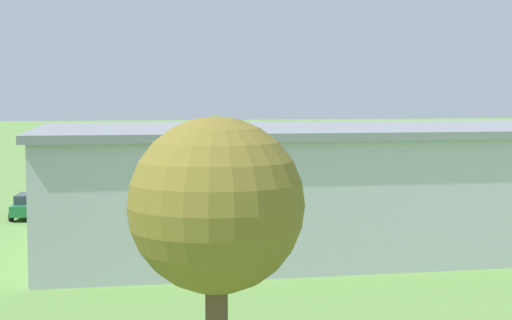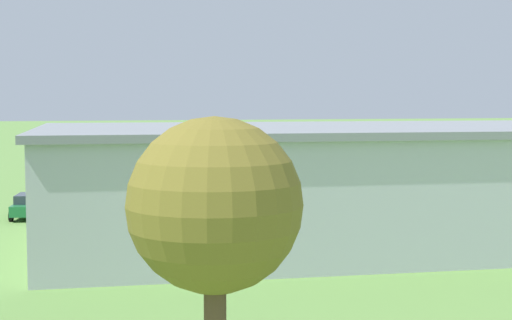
{
  "view_description": "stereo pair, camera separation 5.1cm",
  "coord_description": "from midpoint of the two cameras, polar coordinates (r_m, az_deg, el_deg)",
  "views": [
    {
      "loc": [
        11.06,
        79.44,
        7.44
      ],
      "look_at": [
        -4.17,
        16.09,
        2.35
      ],
      "focal_mm": 54.37,
      "sensor_mm": 36.0,
      "label": 1
    },
    {
      "loc": [
        11.01,
        79.45,
        7.44
      ],
      "look_at": [
        -4.17,
        16.09,
        2.35
      ],
      "focal_mm": 54.37,
      "sensor_mm": 36.0,
      "label": 2
    }
  ],
  "objects": [
    {
      "name": "biplane",
      "position": [
        77.32,
        -2.67,
        1.07
      ],
      "size": [
        7.83,
        8.61,
        3.45
      ],
      "color": "silver"
    },
    {
      "name": "hangar",
      "position": [
        41.99,
        10.02,
        -1.62
      ],
      "size": [
        37.49,
        18.07,
        6.07
      ],
      "color": "#B7BCC6",
      "rests_on": "ground_plane"
    },
    {
      "name": "person_at_fence_line",
      "position": [
        64.56,
        16.47,
        -1.54
      ],
      "size": [
        0.42,
        0.42,
        1.77
      ],
      "color": "orange",
      "rests_on": "ground_plane"
    },
    {
      "name": "car_green",
      "position": [
        50.91,
        -16.37,
        -3.22
      ],
      "size": [
        2.32,
        4.29,
        1.51
      ],
      "color": "#1E6B38",
      "rests_on": "ground_plane"
    },
    {
      "name": "tree_behind_hangar_right",
      "position": [
        18.69,
        -3.03,
        -3.45
      ],
      "size": [
        4.28,
        4.28,
        7.05
      ],
      "color": "brown",
      "rests_on": "ground_plane"
    },
    {
      "name": "ground_plane",
      "position": [
        80.56,
        -5.59,
        -0.85
      ],
      "size": [
        400.0,
        400.0,
        0.0
      ],
      "primitive_type": "plane",
      "color": "#608C42"
    },
    {
      "name": "person_near_hangar_door",
      "position": [
        65.99,
        17.24,
        -1.53
      ],
      "size": [
        0.54,
        0.54,
        1.56
      ],
      "color": "#3F3F47",
      "rests_on": "ground_plane"
    },
    {
      "name": "person_by_parked_cars",
      "position": [
        62.57,
        13.58,
        -1.68
      ],
      "size": [
        0.4,
        0.4,
        1.76
      ],
      "color": "orange",
      "rests_on": "ground_plane"
    }
  ]
}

